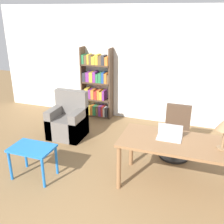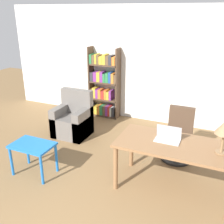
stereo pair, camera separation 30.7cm
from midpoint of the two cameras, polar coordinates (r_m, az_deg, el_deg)
wall_back at (r=6.23m, az=6.83°, el=9.91°), size 8.00×0.06×2.70m
desk at (r=3.99m, az=11.86°, el=-7.60°), size 1.71×0.82×0.77m
laptop at (r=4.00m, az=10.27°, el=-5.03°), size 0.36×0.21×0.22m
office_chair at (r=4.96m, az=12.03°, el=-4.99°), size 0.56×0.56×0.96m
side_table_blue at (r=4.45m, az=-18.87°, el=-8.30°), size 0.68×0.46×0.55m
armchair at (r=5.72m, az=-11.06°, el=-2.16°), size 0.72×0.66×0.98m
bookshelf at (r=6.58m, az=-4.76°, el=5.67°), size 0.78×0.28×1.75m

